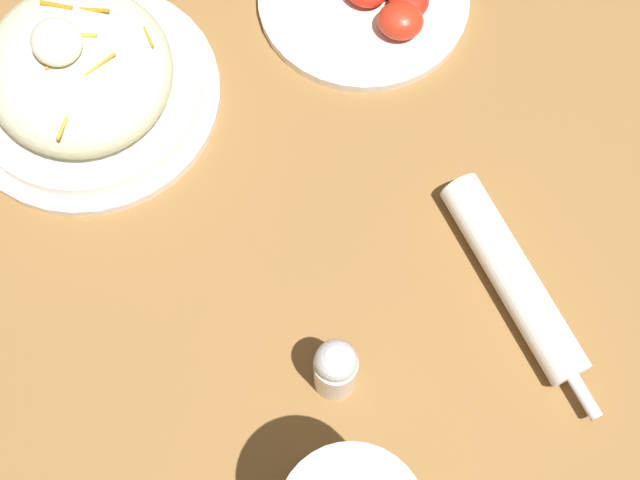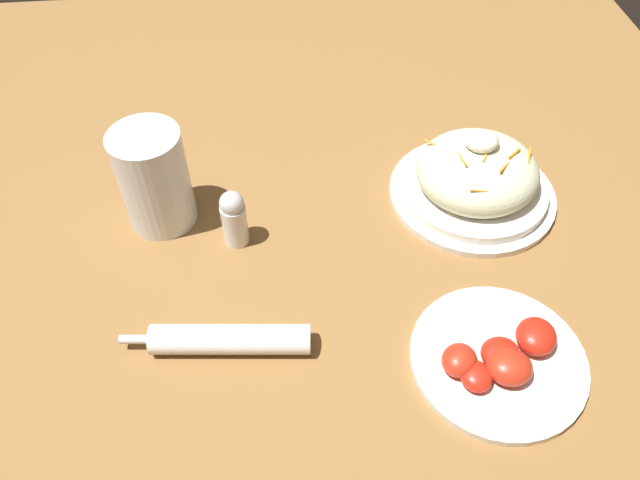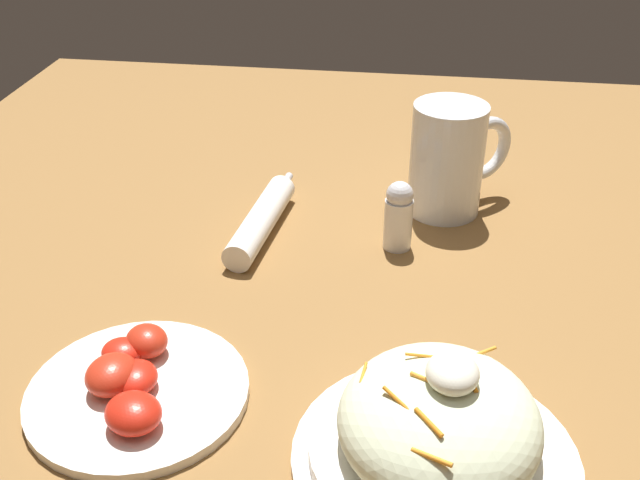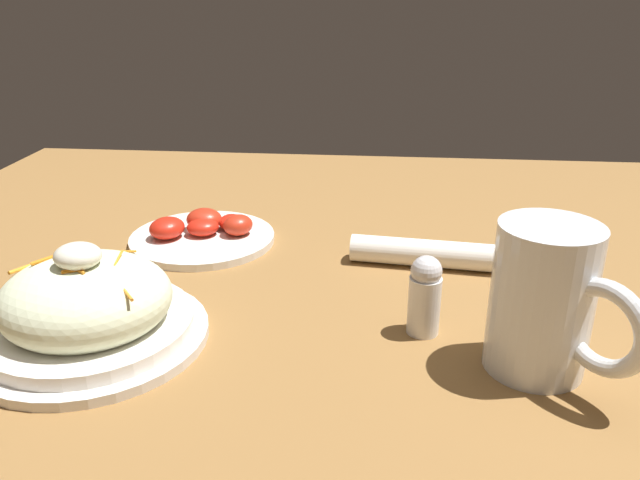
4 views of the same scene
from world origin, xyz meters
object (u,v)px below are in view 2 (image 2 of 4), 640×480
object	(u,v)px
napkin_roll	(229,339)
tomato_plate	(499,358)
beer_mug	(154,182)
salad_plate	(476,178)
salt_shaker	(234,218)

from	to	relation	value
napkin_roll	tomato_plate	xyz separation A→B (m)	(-0.31, 0.05, -0.01)
beer_mug	napkin_roll	bearing A→B (deg)	112.48
salad_plate	tomato_plate	xyz separation A→B (m)	(0.04, 0.27, -0.02)
salad_plate	napkin_roll	size ratio (longest dim) A/B	1.07
napkin_roll	salt_shaker	bearing A→B (deg)	-93.46
tomato_plate	beer_mug	bearing A→B (deg)	-35.00
napkin_roll	salt_shaker	distance (m)	0.17
salad_plate	salt_shaker	bearing A→B (deg)	8.30
napkin_roll	tomato_plate	bearing A→B (deg)	170.00
napkin_roll	tomato_plate	size ratio (longest dim) A/B	1.10
beer_mug	napkin_roll	size ratio (longest dim) A/B	0.65
salt_shaker	salad_plate	bearing A→B (deg)	-171.70
napkin_roll	tomato_plate	world-z (taller)	tomato_plate
salad_plate	napkin_roll	world-z (taller)	salad_plate
salad_plate	salt_shaker	size ratio (longest dim) A/B	2.73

